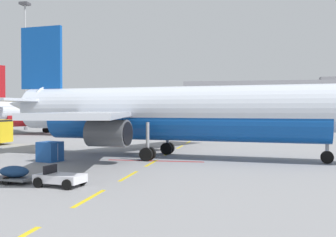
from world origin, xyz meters
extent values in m
cube|color=yellow|center=(18.00, 7.63, 0.00)|extent=(0.24, 4.00, 0.01)
cube|color=yellow|center=(18.00, 14.23, 0.00)|extent=(0.24, 4.00, 0.01)
cube|color=yellow|center=(18.00, 20.56, 0.00)|extent=(0.24, 4.00, 0.01)
cube|color=yellow|center=(18.00, 28.03, 0.00)|extent=(0.24, 4.00, 0.01)
cube|color=yellow|center=(18.00, 34.76, 0.00)|extent=(0.24, 4.00, 0.01)
cube|color=yellow|center=(18.00, 41.53, 0.00)|extent=(0.24, 4.00, 0.01)
cube|color=yellow|center=(18.00, 48.14, 0.00)|extent=(0.24, 4.00, 0.01)
cube|color=yellow|center=(18.00, 53.82, 0.00)|extent=(0.24, 4.00, 0.01)
cube|color=yellow|center=(18.00, 60.33, 0.00)|extent=(0.24, 4.00, 0.01)
cube|color=yellow|center=(18.00, 66.02, 0.00)|extent=(0.24, 4.00, 0.01)
cube|color=yellow|center=(18.00, 72.84, 0.00)|extent=(0.24, 4.00, 0.01)
cube|color=yellow|center=(18.00, 78.38, 0.00)|extent=(0.24, 4.00, 0.01)
cube|color=yellow|center=(18.00, 84.08, 0.00)|extent=(0.24, 4.00, 0.01)
cube|color=#B21414|center=(18.00, 22.00, 0.00)|extent=(8.00, 0.40, 0.01)
cylinder|color=silver|center=(19.66, 24.38, 4.30)|extent=(30.34, 7.69, 3.80)
cylinder|color=#0F479E|center=(19.66, 24.38, 3.26)|extent=(24.75, 6.66, 3.50)
cone|color=silver|center=(4.05, 26.43, 4.78)|extent=(4.59, 3.75, 3.23)
cube|color=#0F479E|center=(5.78, 26.20, 9.20)|extent=(4.41, 0.93, 6.00)
cube|color=silver|center=(5.51, 29.47, 5.06)|extent=(4.01, 6.76, 0.24)
cube|color=silver|center=(4.67, 23.12, 5.06)|extent=(4.01, 6.76, 0.24)
cube|color=#B7BCC6|center=(16.83, 33.32, 3.83)|extent=(11.95, 17.34, 0.36)
cube|color=#B7BCC6|center=(14.61, 16.47, 3.83)|extent=(8.17, 17.62, 0.36)
cylinder|color=#4C4F54|center=(16.29, 30.37, 2.38)|extent=(3.45, 2.50, 2.10)
cylinder|color=black|center=(17.88, 30.16, 2.38)|extent=(0.35, 1.79, 1.79)
cylinder|color=#4C4F54|center=(14.85, 19.46, 2.38)|extent=(3.45, 2.50, 2.10)
cylinder|color=black|center=(16.44, 19.25, 2.38)|extent=(0.35, 1.79, 1.79)
cylinder|color=gray|center=(31.46, 22.82, 1.83)|extent=(0.28, 0.28, 2.67)
cylinder|color=black|center=(31.46, 22.82, 0.50)|extent=(1.02, 0.41, 0.99)
cylinder|color=gray|center=(18.02, 27.21, 1.86)|extent=(0.28, 0.28, 2.61)
cylinder|color=black|center=(18.06, 27.56, 0.55)|extent=(1.14, 0.49, 1.10)
cylinder|color=black|center=(17.97, 26.87, 0.55)|extent=(1.14, 0.49, 1.10)
cylinder|color=gray|center=(17.34, 22.06, 1.86)|extent=(0.28, 0.28, 2.61)
cylinder|color=black|center=(17.39, 22.41, 0.55)|extent=(1.14, 0.49, 1.10)
cylinder|color=black|center=(17.29, 21.71, 0.55)|extent=(1.14, 0.49, 1.10)
cylinder|color=silver|center=(-7.53, 59.14, 3.99)|extent=(17.06, 25.90, 3.52)
cylinder|color=maroon|center=(-7.53, 59.14, 3.02)|extent=(14.21, 21.27, 3.24)
cone|color=silver|center=(-0.53, 71.21, 3.99)|extent=(4.62, 4.54, 3.45)
cube|color=#192333|center=(-1.01, 70.37, 4.60)|extent=(3.03, 2.61, 0.56)
cube|color=#B7BCC6|center=(-16.20, 59.92, 3.55)|extent=(13.63, 14.87, 0.33)
cube|color=#B7BCC6|center=(-2.57, 52.00, 3.55)|extent=(16.32, 7.34, 0.33)
cylinder|color=#4C4F54|center=(-13.86, 58.40, 2.20)|extent=(3.17, 3.54, 1.95)
cylinder|color=black|center=(-13.12, 59.68, 2.20)|extent=(1.49, 0.93, 1.65)
cylinder|color=#4C4F54|center=(-5.05, 53.28, 2.20)|extent=(3.17, 3.54, 1.95)
cylinder|color=black|center=(-4.30, 54.56, 2.20)|extent=(1.49, 0.93, 1.65)
cylinder|color=gray|center=(-1.99, 68.68, 1.69)|extent=(0.26, 0.26, 2.47)
cylinder|color=black|center=(-1.99, 68.68, 0.46)|extent=(0.69, 0.92, 0.92)
cylinder|color=gray|center=(-10.55, 58.75, 1.72)|extent=(0.26, 0.26, 2.42)
cylinder|color=black|center=(-10.83, 58.91, 0.51)|extent=(0.79, 1.04, 1.02)
cylinder|color=black|center=(-10.27, 58.59, 0.51)|extent=(0.79, 1.04, 1.02)
cylinder|color=gray|center=(-6.38, 56.33, 1.72)|extent=(0.26, 0.26, 2.42)
cylinder|color=black|center=(-6.66, 56.49, 0.51)|extent=(0.79, 1.04, 1.02)
cylinder|color=black|center=(-6.10, 56.17, 0.51)|extent=(0.79, 1.04, 1.02)
cube|color=silver|center=(15.34, 10.10, 0.46)|extent=(2.80, 1.81, 0.44)
cube|color=black|center=(14.70, 10.21, 0.86)|extent=(0.31, 1.12, 0.56)
cylinder|color=black|center=(16.35, 10.64, 0.28)|extent=(0.58, 0.27, 0.56)
cylinder|color=black|center=(16.12, 9.26, 0.28)|extent=(0.58, 0.27, 0.56)
cylinder|color=black|center=(14.56, 10.94, 0.28)|extent=(0.58, 0.27, 0.56)
cylinder|color=black|center=(14.32, 9.56, 0.28)|extent=(0.58, 0.27, 0.56)
cube|color=slate|center=(12.28, 10.62, 0.28)|extent=(2.62, 1.88, 0.12)
ellipsoid|color=navy|center=(12.28, 10.62, 0.66)|extent=(2.00, 1.49, 0.64)
cylinder|color=black|center=(12.39, 11.29, 0.22)|extent=(0.46, 0.21, 0.44)
cylinder|color=black|center=(12.17, 9.95, 0.22)|extent=(0.46, 0.21, 0.44)
cube|color=#194C9E|center=(9.71, 20.07, 0.80)|extent=(1.94, 1.91, 1.60)
cube|color=silver|center=(9.71, 20.07, 0.80)|extent=(1.58, 0.45, 1.36)
cylinder|color=slate|center=(-19.33, 66.99, 0.30)|extent=(0.70, 0.70, 0.60)
cylinder|color=#9EA0A5|center=(-19.33, 66.99, 12.84)|extent=(0.36, 0.36, 25.67)
cube|color=#3F3F44|center=(-19.33, 66.99, 25.92)|extent=(1.80, 1.80, 0.50)
cube|color=gray|center=(42.69, 144.62, 7.16)|extent=(78.72, 20.26, 14.32)
cube|color=#192333|center=(42.69, 134.44, 7.88)|extent=(72.43, 0.12, 5.16)
cube|color=gray|center=(54.49, 144.62, 15.12)|extent=(6.00, 5.00, 1.60)
camera|label=1|loc=(25.23, -10.66, 4.17)|focal=43.94mm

